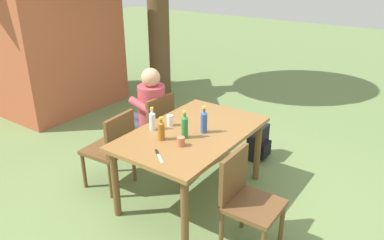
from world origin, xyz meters
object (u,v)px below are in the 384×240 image
object	(u,v)px
bottle_clear	(152,120)
chair_far_left	(113,146)
bottle_amber	(161,130)
brick_kiosk	(48,18)
chair_far_right	(154,125)
table_knife	(159,155)
dining_table	(192,139)
cup_white	(170,120)
bottle_green	(185,126)
chair_near_left	(245,197)
cup_terracotta	(181,141)
bottle_blue	(204,121)
person_in_white_shirt	(147,110)
backpack_by_near_side	(258,143)

from	to	relation	value
bottle_clear	chair_far_left	bearing A→B (deg)	108.12
bottle_amber	brick_kiosk	distance (m)	3.57
chair_far_right	table_knife	bearing A→B (deg)	-137.37
dining_table	brick_kiosk	distance (m)	3.63
table_knife	bottle_amber	bearing A→B (deg)	34.77
cup_white	bottle_green	bearing A→B (deg)	-116.07
chair_near_left	bottle_amber	world-z (taller)	bottle_amber
bottle_amber	dining_table	bearing A→B (deg)	-22.09
bottle_green	cup_white	distance (m)	0.33
chair_near_left	cup_terracotta	size ratio (longest dim) A/B	10.33
chair_far_left	bottle_amber	world-z (taller)	bottle_amber
cup_terracotta	bottle_amber	bearing A→B (deg)	91.00
bottle_amber	bottle_blue	size ratio (longest dim) A/B	0.84
person_in_white_shirt	cup_white	distance (m)	0.74
person_in_white_shirt	bottle_clear	world-z (taller)	person_in_white_shirt
dining_table	bottle_clear	world-z (taller)	bottle_clear
cup_white	chair_near_left	bearing A→B (deg)	-107.43
bottle_green	dining_table	bearing A→B (deg)	9.56
dining_table	backpack_by_near_side	world-z (taller)	dining_table
dining_table	bottle_green	world-z (taller)	bottle_green
chair_far_left	person_in_white_shirt	distance (m)	0.71
dining_table	bottle_blue	distance (m)	0.24
dining_table	cup_white	xyz separation A→B (m)	(-0.02, 0.26, 0.15)
dining_table	cup_white	distance (m)	0.30
chair_far_right	chair_far_left	distance (m)	0.67
chair_near_left	cup_white	world-z (taller)	chair_near_left
bottle_clear	dining_table	bearing A→B (deg)	-60.47
backpack_by_near_side	chair_near_left	bearing A→B (deg)	-158.85
chair_far_left	bottle_amber	bearing A→B (deg)	-87.96
cup_white	backpack_by_near_side	bearing A→B (deg)	-22.05
chair_far_right	person_in_white_shirt	world-z (taller)	person_in_white_shirt
chair_near_left	dining_table	bearing A→B (deg)	66.31
bottle_clear	brick_kiosk	distance (m)	3.33
chair_near_left	person_in_white_shirt	size ratio (longest dim) A/B	0.74
bottle_green	backpack_by_near_side	xyz separation A→B (m)	(1.30, -0.18, -0.66)
chair_far_left	brick_kiosk	world-z (taller)	brick_kiosk
bottle_green	backpack_by_near_side	size ratio (longest dim) A/B	0.65
chair_near_left	table_knife	size ratio (longest dim) A/B	4.29
backpack_by_near_side	brick_kiosk	size ratio (longest dim) A/B	0.15
chair_far_left	person_in_white_shirt	world-z (taller)	person_in_white_shirt
cup_white	cup_terracotta	size ratio (longest dim) A/B	1.32
chair_near_left	bottle_blue	world-z (taller)	bottle_blue
cup_white	table_knife	world-z (taller)	cup_white
dining_table	person_in_white_shirt	bearing A→B (deg)	68.93
table_knife	brick_kiosk	bearing A→B (deg)	66.79
chair_near_left	bottle_amber	distance (m)	0.98
dining_table	bottle_blue	size ratio (longest dim) A/B	5.65
bottle_amber	person_in_white_shirt	bearing A→B (deg)	49.27
bottle_amber	cup_terracotta	xyz separation A→B (m)	(0.00, -0.22, -0.06)
chair_far_right	cup_white	size ratio (longest dim) A/B	7.80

